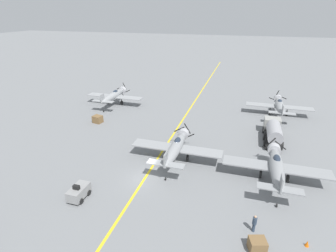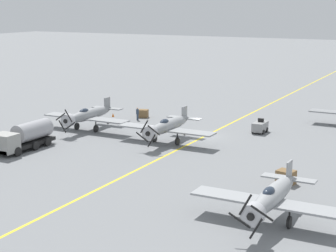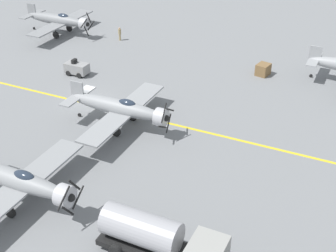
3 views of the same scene
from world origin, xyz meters
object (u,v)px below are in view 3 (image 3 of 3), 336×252
object	(u,v)px
airplane_mid_right	(17,180)
airplane_mid_center	(120,108)
airplane_near_left	(59,20)
tow_tractor	(77,68)
fuel_tanker	(161,240)
supply_crate_by_tanker	(263,70)
ground_crew_walking	(120,33)

from	to	relation	value
airplane_mid_right	airplane_mid_center	bearing A→B (deg)	167.89
airplane_near_left	tow_tractor	size ratio (longest dim) A/B	4.62
fuel_tanker	supply_crate_by_tanker	distance (m)	29.37
airplane_mid_right	fuel_tanker	bearing A→B (deg)	80.93
airplane_mid_right	ground_crew_walking	size ratio (longest dim) A/B	6.81
airplane_near_left	fuel_tanker	size ratio (longest dim) A/B	1.50
airplane_near_left	airplane_mid_center	world-z (taller)	same
airplane_mid_center	airplane_near_left	bearing A→B (deg)	-120.75
airplane_near_left	airplane_mid_center	xyz separation A→B (m)	(17.83, 19.94, 0.00)
airplane_mid_right	supply_crate_by_tanker	size ratio (longest dim) A/B	7.80
tow_tractor	ground_crew_walking	distance (m)	11.54
airplane_mid_right	airplane_near_left	bearing A→B (deg)	-154.80
airplane_mid_center	fuel_tanker	world-z (taller)	airplane_mid_center
airplane_mid_right	supply_crate_by_tanker	xyz separation A→B (m)	(-28.88, 9.61, -1.37)
tow_tractor	supply_crate_by_tanker	bearing A→B (deg)	115.25
airplane_mid_right	ground_crew_walking	bearing A→B (deg)	-168.66
airplane_mid_center	airplane_mid_right	world-z (taller)	same
airplane_mid_center	ground_crew_walking	world-z (taller)	airplane_mid_center
ground_crew_walking	supply_crate_by_tanker	size ratio (longest dim) A/B	1.15
fuel_tanker	tow_tractor	world-z (taller)	fuel_tanker
ground_crew_walking	supply_crate_by_tanker	world-z (taller)	ground_crew_walking
airplane_mid_right	tow_tractor	world-z (taller)	airplane_mid_right
airplane_near_left	tow_tractor	world-z (taller)	airplane_near_left
ground_crew_walking	airplane_mid_right	bearing A→B (deg)	18.24
ground_crew_walking	supply_crate_by_tanker	xyz separation A→B (m)	(2.62, 19.99, -0.32)
fuel_tanker	tow_tractor	bearing A→B (deg)	-134.92
ground_crew_walking	supply_crate_by_tanker	distance (m)	20.16
airplane_near_left	airplane_mid_center	size ratio (longest dim) A/B	1.00
airplane_near_left	airplane_mid_right	bearing A→B (deg)	48.18
airplane_mid_right	fuel_tanker	world-z (taller)	airplane_mid_right
ground_crew_walking	supply_crate_by_tanker	bearing A→B (deg)	82.54
airplane_near_left	ground_crew_walking	bearing A→B (deg)	116.03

